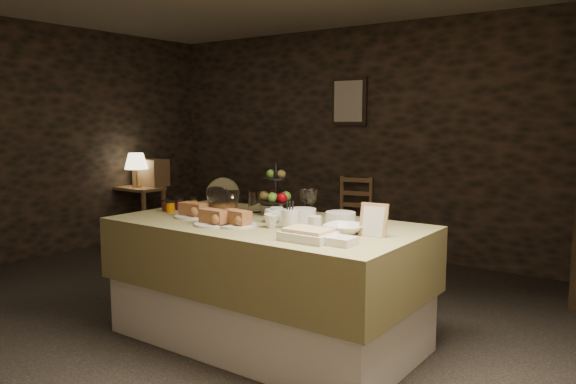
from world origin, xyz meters
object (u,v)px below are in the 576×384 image
Objects in this scene: table_lamp at (136,162)px; console_table at (138,197)px; fruit_stand at (276,195)px; buffet_table at (266,273)px; chair at (354,220)px; wine_rack at (151,172)px.

console_table is at bearing 135.00° from table_lamp.
buffet_table is at bearing -65.66° from fruit_stand.
fruit_stand is at bearing 114.34° from buffet_table.
chair reaches higher than buffet_table.
buffet_table is 5.07× the size of wine_rack.
table_lamp is at bearing -45.00° from console_table.
fruit_stand is (-0.12, 0.27, 0.50)m from buffet_table.
wine_rack is at bearing 151.37° from buffet_table.
chair is at bearing 106.49° from buffet_table.
buffet_table is 4.97× the size of table_lamp.
table_lamp is (0.05, -0.05, 0.45)m from console_table.
buffet_table is at bearing -25.41° from table_lamp.
table_lamp is 2.77m from chair.
wine_rack is at bearing 90.00° from table_lamp.
chair is (2.51, 1.06, -0.18)m from console_table.
table_lamp reaches higher than buffet_table.
wine_rack is at bearing -172.39° from chair.
table_lamp is 0.28m from wine_rack.
wine_rack reaches higher than buffet_table.
buffet_table is 0.58m from fruit_stand.
table_lamp is at bearing -90.00° from wine_rack.
fruit_stand reaches higher than chair.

